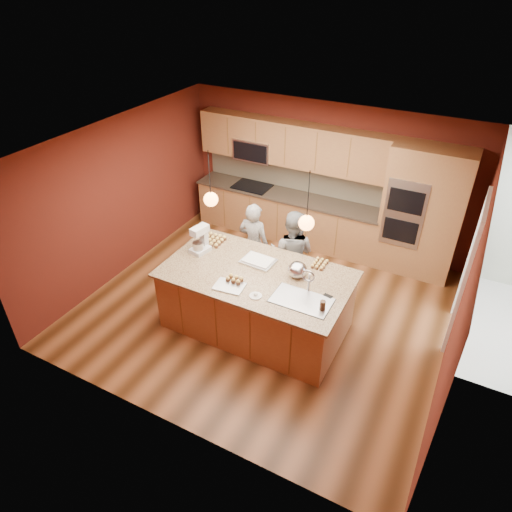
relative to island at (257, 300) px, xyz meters
The scene contains 24 objects.
floor 0.69m from the island, 101.41° to the left, with size 5.50×5.50×0.00m, color #43240F.
ceiling 2.24m from the island, 101.41° to the left, with size 5.50×5.50×0.00m, color white.
wall_back 3.08m from the island, 91.79° to the left, with size 5.50×5.50×0.00m, color #541B12.
wall_front 2.21m from the island, 92.58° to the right, with size 5.50×5.50×0.00m, color #541B12.
wall_left 3.00m from the island, behind, with size 5.00×5.00×0.00m, color #541B12.
wall_right 2.83m from the island, ahead, with size 5.00×5.00×0.00m, color #541B12.
cabinet_run 2.85m from the island, 105.94° to the left, with size 3.74×0.64×2.30m.
oven_column 3.24m from the island, 56.52° to the left, with size 1.30×0.62×2.30m.
doorway_trim 2.97m from the island, 25.47° to the left, with size 0.08×1.11×2.20m, color white, non-canonical shape.
pendant_left 1.66m from the island, behind, with size 0.20×0.20×0.80m.
pendant_right 1.65m from the island, ahead, with size 0.20×0.20×0.80m.
island is the anchor object (origin of this frame).
person_left 1.20m from the island, 120.37° to the left, with size 0.55×0.36×1.50m, color black.
person_right 1.05m from the island, 84.17° to the left, with size 0.75×0.58×1.53m, color slate.
stand_mixer 1.24m from the island, behind, with size 0.27×0.34×0.42m.
sheet_cake 0.59m from the island, 114.36° to the left, with size 0.50×0.38×0.05m.
cooling_rack 0.70m from the island, 112.97° to the right, with size 0.41×0.29×0.02m, color #A8A9B0.
mixing_bowl 0.82m from the island, 21.10° to the left, with size 0.28×0.28×0.24m, color silver.
plate 0.72m from the island, 64.69° to the right, with size 0.17×0.17×0.01m, color silver.
tumbler 1.28m from the island, 16.36° to the right, with size 0.07×0.07×0.15m, color #331C0E.
phone 1.19m from the island, ahead, with size 0.12×0.07×0.01m, color black.
cupcakes_left 1.22m from the island, 156.58° to the left, with size 0.34×0.34×0.08m, color #D8B256, non-canonical shape.
cupcakes_rack 0.66m from the island, 119.35° to the right, with size 0.24×0.16×0.07m, color #D8B256, non-canonical shape.
cupcakes_right 1.07m from the island, 40.21° to the left, with size 0.21×0.28×0.06m, color #D8B256, non-canonical shape.
Camera 1 is at (2.53, -5.14, 4.80)m, focal length 32.00 mm.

